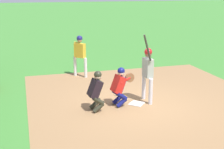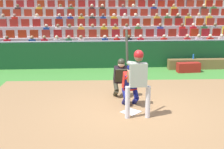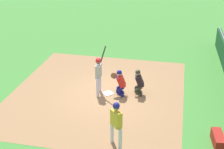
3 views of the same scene
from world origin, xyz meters
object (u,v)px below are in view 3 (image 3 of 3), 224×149
Objects in this scene: batter_at_plate at (99,72)px; home_plate_umpire at (139,81)px; catcher_crouching at (120,81)px; on_deck_batter at (116,120)px; home_plate_marker at (108,93)px; equipment_duffel_bag at (218,139)px.

home_plate_umpire is at bearing -82.11° from batter_at_plate.
on_deck_batter reaches higher than catcher_crouching.
equipment_duffel_bag reaches higher than home_plate_marker.
catcher_crouching is at bearing 48.34° from equipment_duffel_bag.
equipment_duffel_bag is at bearing -126.81° from catcher_crouching.
catcher_crouching is 0.87m from home_plate_umpire.
batter_at_plate is 2.37× the size of equipment_duffel_bag.
equipment_duffel_bag is 0.55× the size of on_deck_batter.
catcher_crouching is 1.00× the size of home_plate_umpire.
catcher_crouching is 1.32× the size of equipment_duffel_bag.
home_plate_marker is 0.91m from catcher_crouching.
home_plate_umpire is (0.15, -1.42, 0.69)m from home_plate_marker.
batter_at_plate is 1.80× the size of catcher_crouching.
batter_at_plate is 1.08m from catcher_crouching.
home_plate_umpire reaches higher than equipment_duffel_bag.
home_plate_marker is 0.19× the size of batter_at_plate.
home_plate_umpire is (0.25, -1.84, -0.45)m from batter_at_plate.
on_deck_batter reaches higher than equipment_duffel_bag.
batter_at_plate is 1.80× the size of home_plate_umpire.
catcher_crouching is 0.72× the size of on_deck_batter.
catcher_crouching is at bearing 7.05° from on_deck_batter.
home_plate_umpire is at bearing -77.29° from catcher_crouching.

